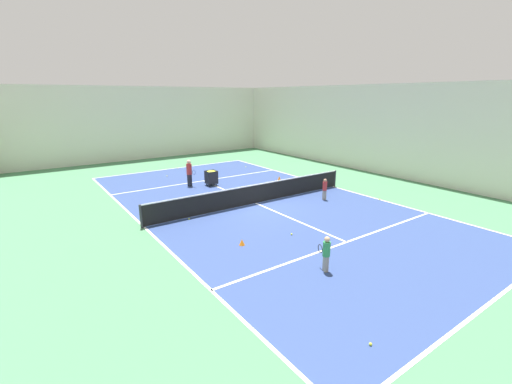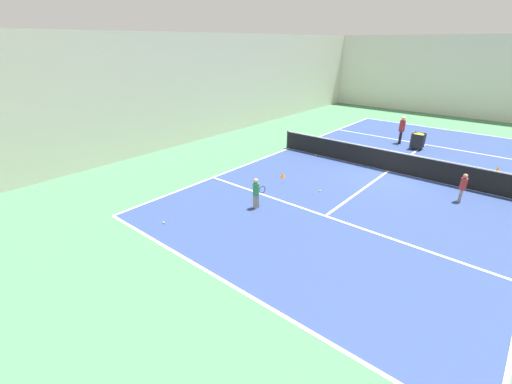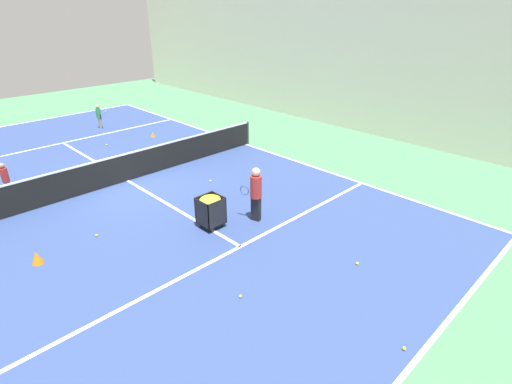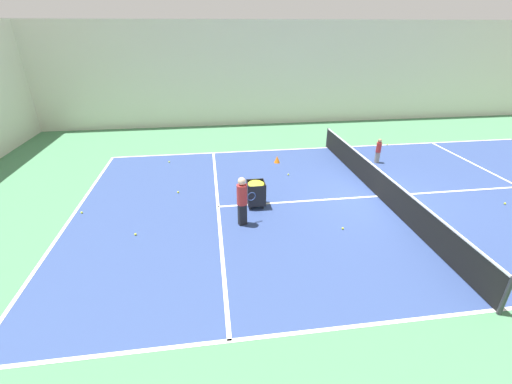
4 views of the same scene
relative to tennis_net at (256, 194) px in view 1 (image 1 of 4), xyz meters
name	(u,v)px [view 1 (image 1 of 4)]	position (x,y,z in m)	size (l,w,h in m)	color
ground_plane	(256,203)	(0.00, 0.00, -0.52)	(35.76, 35.76, 0.00)	#477F56
court_playing_area	(256,203)	(0.00, 0.00, -0.52)	(11.36, 21.27, 0.00)	navy
line_baseline_near	(489,303)	(0.00, -10.63, -0.51)	(11.36, 0.10, 0.00)	white
line_baseline_far	(174,168)	(0.00, 10.63, -0.51)	(11.36, 0.10, 0.00)	white
line_sideline_left	(144,227)	(-5.68, 0.00, -0.51)	(0.10, 21.27, 0.00)	white
line_sideline_right	(333,187)	(5.68, 0.00, -0.51)	(0.10, 21.27, 0.00)	white
line_service_near	(346,242)	(0.00, -5.85, -0.51)	(11.36, 0.10, 0.00)	white
line_service_far	(203,181)	(0.00, 5.85, -0.51)	(11.36, 0.10, 0.00)	white
line_centre_service	(256,203)	(0.00, 0.00, -0.51)	(0.10, 11.70, 0.00)	white
hall_enclosure_right	(392,131)	(11.00, 0.00, 2.49)	(0.15, 32.06, 6.02)	silver
hall_enclosure_far	(148,123)	(0.00, 15.95, 2.49)	(21.85, 0.15, 6.02)	silver
tennis_net	(256,194)	(0.00, 0.00, 0.00)	(11.66, 0.10, 1.00)	#2D2D33
player_near_baseline	(326,251)	(-2.26, -6.92, 0.15)	(0.29, 0.58, 1.16)	gray
coach_at_net	(189,171)	(-1.27, 5.12, 0.40)	(0.41, 0.65, 1.60)	black
child_midcourt	(325,188)	(3.30, -1.54, 0.13)	(0.25, 0.25, 1.13)	gray
ball_cart	(211,175)	(-0.11, 4.53, 0.13)	(0.63, 0.60, 0.92)	black
training_cone_0	(242,242)	(-3.32, -3.81, -0.40)	(0.21, 0.21, 0.23)	orange
training_cone_1	(279,179)	(3.93, 2.99, -0.35)	(0.27, 0.27, 0.32)	orange
tennis_ball_0	(211,174)	(1.31, 7.29, -0.48)	(0.07, 0.07, 0.07)	yellow
tennis_ball_1	(246,167)	(4.62, 7.90, -0.48)	(0.07, 0.07, 0.07)	yellow
tennis_ball_2	(262,185)	(2.40, 2.81, -0.48)	(0.07, 0.07, 0.07)	yellow
tennis_ball_3	(178,168)	(0.16, 10.38, -0.48)	(0.07, 0.07, 0.07)	yellow
tennis_ball_4	(201,199)	(-2.01, 2.10, -0.48)	(0.07, 0.07, 0.07)	yellow
tennis_ball_5	(189,219)	(-3.78, -0.23, -0.48)	(0.07, 0.07, 0.07)	yellow
tennis_ball_6	(292,234)	(-1.22, -4.15, -0.48)	(0.07, 0.07, 0.07)	yellow
tennis_ball_7	(371,344)	(-3.87, -9.81, -0.48)	(0.07, 0.07, 0.07)	yellow
tennis_ball_8	(380,199)	(5.63, -3.26, -0.48)	(0.07, 0.07, 0.07)	yellow
tennis_ball_9	(167,176)	(-1.46, 8.37, -0.48)	(0.07, 0.07, 0.07)	yellow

